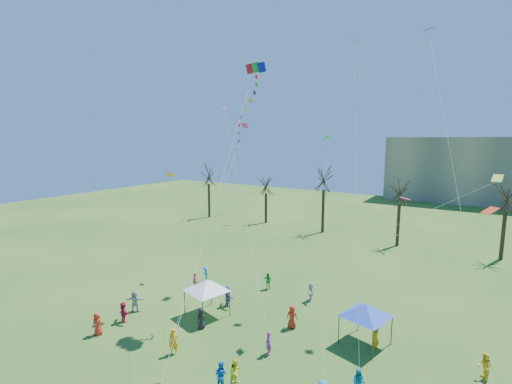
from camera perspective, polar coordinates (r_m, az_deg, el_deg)
The scene contains 6 objects.
bare_tree_row at distance 52.58m, azimuth 22.71°, elevation -0.51°, with size 69.79×7.80×10.52m.
big_box_kite at distance 29.24m, azimuth -1.69°, elevation 10.91°, with size 3.11×8.66×23.81m.
canopy_tent_white at distance 30.50m, azimuth -7.89°, elevation -14.56°, with size 3.95×3.95×3.08m.
canopy_tent_blue at distance 27.53m, azimuth 17.19°, elevation -17.59°, with size 3.90×3.90×3.03m.
festival_crowd at distance 27.69m, azimuth 0.50°, elevation -21.05°, with size 27.15×14.93×1.83m.
small_kites_aloft at distance 27.82m, azimuth 9.57°, elevation 5.58°, with size 26.12×17.25×33.56m.
Camera 1 is at (11.29, -14.90, 14.46)m, focal length 25.00 mm.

